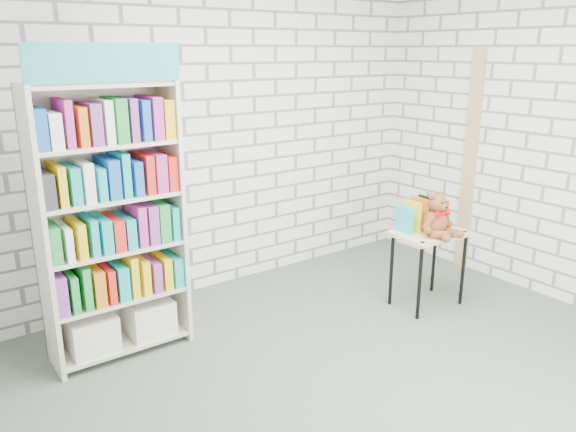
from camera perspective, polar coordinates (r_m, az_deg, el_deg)
ground at (r=3.86m, az=7.82°, el=-16.44°), size 4.50×4.50×0.00m
room_shell at (r=3.26m, az=9.06°, el=10.97°), size 4.52×4.02×2.81m
bookshelf at (r=3.99m, az=-17.54°, el=-0.53°), size 0.95×0.37×2.13m
display_table at (r=4.80m, az=14.16°, el=-2.60°), size 0.63×0.45×0.65m
table_books at (r=4.80m, az=13.50°, el=0.16°), size 0.43×0.21×0.25m
teddy_bear at (r=4.65m, az=15.00°, el=-0.25°), size 0.33×0.30×0.36m
door_trim at (r=5.66m, az=17.99°, el=5.14°), size 0.05×0.12×2.10m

